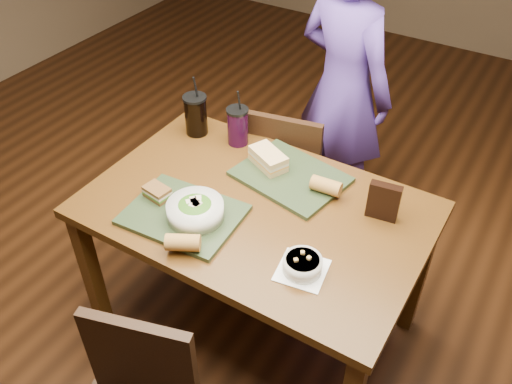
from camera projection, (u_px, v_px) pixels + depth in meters
ground at (256, 324)px, 2.57m from camera, size 6.00×6.00×0.00m
dining_table at (256, 223)px, 2.14m from camera, size 1.30×0.85×0.75m
chair_far at (289, 176)px, 2.67m from camera, size 0.44×0.44×0.85m
diner at (343, 89)px, 2.73m from camera, size 0.65×0.51×1.55m
tray_near at (183, 215)px, 2.03m from camera, size 0.44×0.35×0.02m
tray_far at (290, 177)px, 2.21m from camera, size 0.47×0.39×0.02m
salad_bowl at (195, 210)px, 1.99m from camera, size 0.21×0.21×0.07m
soup_bowl at (302, 265)px, 1.81m from camera, size 0.19×0.19×0.07m
sandwich_near at (157, 192)px, 2.08m from camera, size 0.11×0.08×0.05m
sandwich_far at (268, 159)px, 2.23m from camera, size 0.19×0.15×0.07m
baguette_near at (183, 243)px, 1.87m from camera, size 0.13×0.11×0.06m
baguette_far at (326, 186)px, 2.10m from camera, size 0.12×0.07×0.06m
cup_cola at (196, 115)px, 2.41m from camera, size 0.11×0.11×0.29m
cup_berry at (238, 126)px, 2.36m from camera, size 0.10×0.10×0.26m
chip_bag at (384, 201)px, 1.99m from camera, size 0.12×0.05×0.15m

